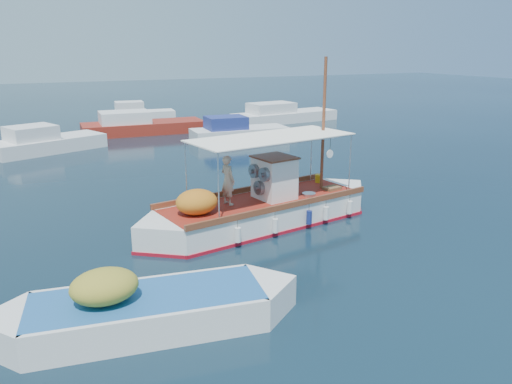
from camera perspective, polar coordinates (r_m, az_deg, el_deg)
name	(u,v)px	position (r m, az deg, el deg)	size (l,w,h in m)	color
ground	(268,232)	(16.59, 1.34, -4.55)	(160.00, 160.00, 0.00)	black
fishing_caique	(262,210)	(17.11, 0.65, -2.08)	(9.31, 3.67, 5.76)	white
dinghy	(145,313)	(11.37, -12.55, -13.35)	(6.79, 2.61, 1.67)	white
bg_boat_nw	(45,144)	(31.58, -22.95, 5.13)	(6.68, 4.55, 1.80)	silver
bg_boat_n	(140,126)	(36.39, -13.15, 7.30)	(8.46, 3.14, 1.80)	maroon
bg_boat_ne	(237,133)	(32.82, -2.21, 6.77)	(6.37, 2.52, 1.80)	silver
bg_boat_e	(282,116)	(41.13, 2.99, 8.69)	(9.16, 3.67, 1.80)	silver
bg_boat_far_n	(138,115)	(42.83, -13.34, 8.58)	(5.73, 2.55, 1.80)	silver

